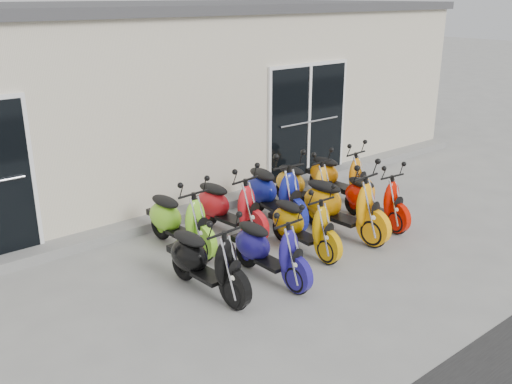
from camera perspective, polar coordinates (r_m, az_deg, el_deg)
ground at (r=8.32m, az=2.65°, el=-5.93°), size 80.00×80.00×0.00m
building at (r=12.05m, az=-14.28°, el=9.41°), size 14.00×6.00×3.20m
roof_cap at (r=11.90m, az=-14.97°, el=17.40°), size 14.20×6.20×0.16m
front_step at (r=9.76m, az=-5.33°, el=-1.62°), size 14.00×0.40×0.15m
door_right at (r=11.13m, az=5.20°, el=7.37°), size 2.02×0.08×2.22m
scooter_front_black at (r=6.99m, az=-5.03°, el=-5.92°), size 0.66×1.58×1.15m
scooter_front_blue at (r=7.31m, az=1.37°, el=-4.89°), size 0.57×1.50×1.10m
scooter_front_orange_a at (r=8.11m, az=4.80°, el=-2.47°), size 0.59×1.50×1.09m
scooter_front_orange_b at (r=8.70m, az=8.67°, el=-0.44°), size 0.74×1.77×1.28m
scooter_front_red at (r=9.28m, az=11.82°, el=0.06°), size 0.70×1.54×1.10m
scooter_back_green at (r=8.23m, az=-7.69°, el=-1.96°), size 0.68×1.62×1.17m
scooter_back_red at (r=8.68m, az=-2.75°, el=-0.60°), size 0.75×1.67×1.19m
scooter_back_blue at (r=9.13m, az=1.86°, el=0.77°), size 0.89×1.83×1.29m
scooter_back_yellow at (r=9.74m, az=4.95°, el=1.42°), size 0.64×1.56×1.13m
scooter_back_extra at (r=10.33m, az=8.33°, el=2.33°), size 0.64×1.56×1.13m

